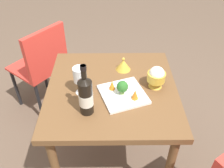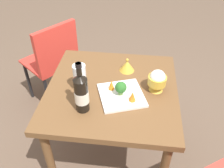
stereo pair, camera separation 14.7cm
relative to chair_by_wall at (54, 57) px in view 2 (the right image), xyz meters
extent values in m
plane|color=brown|center=(0.59, -0.60, -0.53)|extent=(8.00, 8.00, 0.00)
cube|color=brown|center=(0.59, -0.60, 0.19)|extent=(0.80, 0.80, 0.04)
cylinder|color=brown|center=(0.25, -0.94, -0.18)|extent=(0.05, 0.05, 0.70)
cylinder|color=brown|center=(0.25, -0.26, -0.18)|extent=(0.05, 0.05, 0.70)
cylinder|color=brown|center=(0.93, -0.26, -0.18)|extent=(0.05, 0.05, 0.70)
cube|color=red|center=(-0.08, 0.06, -0.09)|extent=(0.56, 0.56, 0.02)
cube|color=red|center=(0.06, -0.05, 0.12)|extent=(0.28, 0.34, 0.40)
cylinder|color=black|center=(-0.32, 0.03, -0.31)|extent=(0.03, 0.03, 0.43)
cylinder|color=black|center=(-0.11, 0.30, -0.31)|extent=(0.03, 0.03, 0.43)
cylinder|color=black|center=(-0.05, -0.18, -0.31)|extent=(0.03, 0.03, 0.43)
cylinder|color=black|center=(0.16, 0.09, -0.31)|extent=(0.03, 0.03, 0.43)
cylinder|color=black|center=(0.45, -0.80, 0.31)|extent=(0.08, 0.08, 0.21)
cone|color=black|center=(0.45, -0.80, 0.43)|extent=(0.08, 0.08, 0.03)
cylinder|color=black|center=(0.45, -0.80, 0.48)|extent=(0.03, 0.03, 0.07)
cylinder|color=black|center=(0.45, -0.80, 0.50)|extent=(0.03, 0.03, 0.02)
cylinder|color=silver|center=(0.45, -0.80, 0.30)|extent=(0.08, 0.08, 0.07)
cylinder|color=white|center=(0.40, -0.64, 0.21)|extent=(0.07, 0.07, 0.00)
cylinder|color=white|center=(0.40, -0.64, 0.25)|extent=(0.01, 0.01, 0.08)
cylinder|color=white|center=(0.40, -0.64, 0.34)|extent=(0.08, 0.08, 0.09)
cone|color=gold|center=(0.85, -0.58, 0.23)|extent=(0.08, 0.08, 0.04)
cylinder|color=gold|center=(0.85, -0.58, 0.28)|extent=(0.11, 0.11, 0.05)
sphere|color=white|center=(0.85, -0.58, 0.30)|extent=(0.09, 0.09, 0.09)
cone|color=gold|center=(0.66, -0.40, 0.25)|extent=(0.10, 0.10, 0.07)
sphere|color=gold|center=(0.66, -0.40, 0.29)|extent=(0.02, 0.02, 0.02)
cube|color=white|center=(0.65, -0.67, 0.22)|extent=(0.32, 0.32, 0.02)
cylinder|color=#729E4C|center=(0.65, -0.67, 0.24)|extent=(0.03, 0.03, 0.03)
sphere|color=#2D6B28|center=(0.65, -0.67, 0.28)|extent=(0.07, 0.07, 0.07)
cone|color=orange|center=(0.59, -0.63, 0.26)|extent=(0.04, 0.04, 0.06)
cone|color=orange|center=(0.72, -0.71, 0.26)|extent=(0.04, 0.04, 0.06)
camera|label=1|loc=(0.58, -1.73, 1.17)|focal=38.79mm
camera|label=2|loc=(0.72, -1.73, 1.17)|focal=38.79mm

